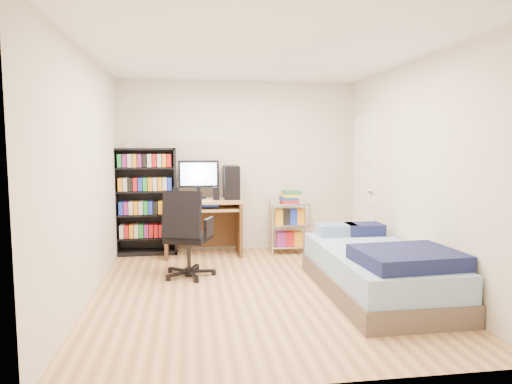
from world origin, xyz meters
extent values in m
cube|color=tan|center=(0.00, 0.00, -0.02)|extent=(3.50, 4.00, 0.04)
cube|color=white|center=(0.00, 0.00, 2.52)|extent=(3.50, 4.00, 0.04)
cube|color=silver|center=(0.00, 2.02, 1.25)|extent=(3.50, 0.04, 2.50)
cube|color=silver|center=(0.00, -2.02, 1.25)|extent=(3.50, 0.04, 2.50)
cube|color=silver|center=(-1.77, 0.00, 1.25)|extent=(0.04, 4.00, 2.50)
cube|color=silver|center=(1.77, 0.00, 1.25)|extent=(0.04, 4.00, 2.50)
cube|color=black|center=(-1.35, 1.84, 0.76)|extent=(0.86, 0.29, 1.52)
cube|color=black|center=(-1.35, 1.84, 0.24)|extent=(0.80, 0.27, 0.02)
cube|color=#B3171A|center=(-1.35, 1.83, 0.35)|extent=(0.74, 0.23, 0.18)
cube|color=black|center=(-1.35, 1.84, 0.57)|extent=(0.80, 0.27, 0.02)
cube|color=#1B36C2|center=(-1.35, 1.83, 0.68)|extent=(0.74, 0.23, 0.18)
cube|color=black|center=(-1.35, 1.84, 0.90)|extent=(0.80, 0.27, 0.02)
cube|color=orange|center=(-1.35, 1.83, 1.01)|extent=(0.74, 0.23, 0.18)
cube|color=black|center=(-1.35, 1.84, 1.24)|extent=(0.80, 0.27, 0.02)
cube|color=green|center=(-1.35, 1.83, 1.35)|extent=(0.74, 0.23, 0.18)
cube|color=silver|center=(-1.54, 1.84, 1.55)|extent=(0.13, 0.12, 0.06)
cube|color=tan|center=(-0.55, 1.67, 0.78)|extent=(1.07, 0.59, 0.04)
cube|color=#35291D|center=(-1.06, 1.67, 0.38)|extent=(0.04, 0.59, 0.76)
cube|color=#35291D|center=(-0.03, 1.67, 0.38)|extent=(0.04, 0.59, 0.76)
cube|color=#35291D|center=(-0.55, 1.94, 0.40)|extent=(1.02, 0.03, 0.69)
cube|color=tan|center=(-0.55, 1.58, 0.67)|extent=(0.96, 0.48, 0.03)
cube|color=black|center=(-0.55, 1.56, 0.70)|extent=(0.47, 0.16, 0.03)
cube|color=black|center=(-0.60, 1.79, 1.15)|extent=(0.58, 0.05, 0.38)
cube|color=#CCE2FF|center=(-0.60, 1.75, 1.15)|extent=(0.51, 0.01, 0.32)
cube|color=black|center=(-0.14, 1.72, 1.03)|extent=(0.21, 0.45, 0.47)
cube|color=black|center=(-0.92, 1.61, 0.89)|extent=(0.09, 0.09, 0.18)
cube|color=black|center=(-0.37, 1.56, 0.89)|extent=(0.09, 0.09, 0.18)
cylinder|color=black|center=(-0.75, 0.64, 0.26)|extent=(0.05, 0.05, 0.37)
cube|color=black|center=(-0.75, 0.64, 0.47)|extent=(0.60, 0.60, 0.08)
cube|color=black|center=(-0.82, 0.43, 0.78)|extent=(0.47, 0.28, 0.54)
cube|color=black|center=(-0.99, 0.72, 0.60)|extent=(0.13, 0.29, 0.21)
cube|color=black|center=(-0.51, 0.55, 0.60)|extent=(0.13, 0.29, 0.21)
cylinder|color=silver|center=(0.42, 1.47, 0.37)|extent=(0.03, 0.03, 0.74)
cylinder|color=silver|center=(0.95, 1.44, 0.37)|extent=(0.03, 0.03, 0.74)
cylinder|color=silver|center=(0.44, 1.85, 0.37)|extent=(0.03, 0.03, 0.74)
cylinder|color=silver|center=(0.98, 1.82, 0.37)|extent=(0.03, 0.03, 0.74)
cube|color=silver|center=(0.70, 1.65, 0.11)|extent=(0.56, 0.41, 0.02)
cube|color=silver|center=(0.70, 1.65, 0.42)|extent=(0.56, 0.41, 0.02)
cube|color=silver|center=(0.70, 1.65, 0.73)|extent=(0.56, 0.41, 0.02)
cube|color=#A41A17|center=(0.70, 1.65, 0.82)|extent=(0.25, 0.31, 0.17)
cube|color=brown|center=(1.20, -0.30, 0.11)|extent=(1.06, 2.11, 0.21)
cube|color=#8DB3D2|center=(1.20, -0.30, 0.34)|extent=(1.01, 2.07, 0.25)
cube|color=#151B42|center=(1.25, -0.88, 0.53)|extent=(0.95, 0.80, 0.15)
cube|color=#91AFCE|center=(1.04, 0.55, 0.53)|extent=(0.48, 0.32, 0.14)
cube|color=#151B42|center=(1.39, 0.53, 0.53)|extent=(0.44, 0.32, 0.14)
cube|color=#462A16|center=(1.20, -0.35, 0.47)|extent=(0.30, 0.23, 0.02)
cube|color=white|center=(1.73, 1.35, 1.00)|extent=(0.05, 0.80, 2.00)
sphere|color=silver|center=(1.67, 1.03, 0.95)|extent=(0.08, 0.08, 0.08)
camera|label=1|loc=(-0.73, -4.76, 1.58)|focal=32.00mm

